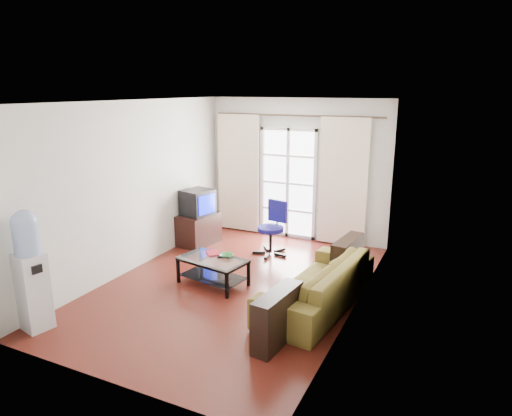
{
  "coord_description": "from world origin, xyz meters",
  "views": [
    {
      "loc": [
        3.01,
        -5.58,
        2.88
      ],
      "look_at": [
        0.2,
        0.35,
        1.14
      ],
      "focal_mm": 32.0,
      "sensor_mm": 36.0,
      "label": 1
    }
  ],
  "objects": [
    {
      "name": "curtain_rod",
      "position": [
        0.0,
        2.5,
        2.38
      ],
      "size": [
        3.3,
        0.04,
        0.04
      ],
      "primitive_type": "cylinder",
      "rotation": [
        0.0,
        1.57,
        0.0
      ],
      "color": "#4C3F2D",
      "rests_on": "wall_back"
    },
    {
      "name": "crt_tv",
      "position": [
        -1.51,
        1.37,
        0.82
      ],
      "size": [
        0.61,
        0.61,
        0.48
      ],
      "rotation": [
        0.0,
        0.0,
        -0.23
      ],
      "color": "black",
      "rests_on": "tv_stand"
    },
    {
      "name": "sofa",
      "position": [
        1.32,
        -0.08,
        0.32
      ],
      "size": [
        2.39,
        1.35,
        0.64
      ],
      "primitive_type": "imported",
      "rotation": [
        0.0,
        0.0,
        -1.68
      ],
      "color": "brown",
      "rests_on": "floor"
    },
    {
      "name": "tv_stand",
      "position": [
        -1.51,
        1.4,
        0.29
      ],
      "size": [
        0.63,
        0.85,
        0.58
      ],
      "primitive_type": "cube",
      "rotation": [
        0.0,
        0.0,
        -0.14
      ],
      "color": "black",
      "rests_on": "floor"
    },
    {
      "name": "wall_back",
      "position": [
        0.0,
        2.6,
        1.35
      ],
      "size": [
        3.6,
        0.02,
        2.7
      ],
      "primitive_type": "cube",
      "color": "silver",
      "rests_on": "floor"
    },
    {
      "name": "ceiling",
      "position": [
        0.0,
        0.0,
        2.7
      ],
      "size": [
        5.2,
        5.2,
        0.0
      ],
      "primitive_type": "plane",
      "rotation": [
        3.14,
        0.0,
        0.0
      ],
      "color": "white",
      "rests_on": "wall_back"
    },
    {
      "name": "wall_left",
      "position": [
        -1.8,
        0.0,
        1.35
      ],
      "size": [
        0.02,
        5.2,
        2.7
      ],
      "primitive_type": "cube",
      "color": "silver",
      "rests_on": "floor"
    },
    {
      "name": "floor",
      "position": [
        0.0,
        0.0,
        0.0
      ],
      "size": [
        5.2,
        5.2,
        0.0
      ],
      "primitive_type": "plane",
      "color": "#5D2016",
      "rests_on": "ground"
    },
    {
      "name": "curtain_left",
      "position": [
        -1.2,
        2.48,
        1.2
      ],
      "size": [
        0.9,
        0.07,
        2.35
      ],
      "primitive_type": "cube",
      "color": "beige",
      "rests_on": "curtain_rod"
    },
    {
      "name": "curtain_right",
      "position": [
        0.95,
        2.48,
        1.2
      ],
      "size": [
        0.9,
        0.07,
        2.35
      ],
      "primitive_type": "cube",
      "color": "beige",
      "rests_on": "curtain_rod"
    },
    {
      "name": "french_door",
      "position": [
        -0.15,
        2.54,
        1.07
      ],
      "size": [
        1.16,
        0.06,
        2.15
      ],
      "color": "white",
      "rests_on": "wall_back"
    },
    {
      "name": "wall_front",
      "position": [
        0.0,
        -2.6,
        1.35
      ],
      "size": [
        3.6,
        0.02,
        2.7
      ],
      "primitive_type": "cube",
      "color": "silver",
      "rests_on": "floor"
    },
    {
      "name": "book",
      "position": [
        -0.47,
        0.02,
        0.42
      ],
      "size": [
        0.44,
        0.44,
        0.02
      ],
      "primitive_type": "imported",
      "rotation": [
        0.0,
        0.0,
        0.74
      ],
      "color": "maroon",
      "rests_on": "coffee_table"
    },
    {
      "name": "wall_right",
      "position": [
        1.8,
        0.0,
        1.35
      ],
      "size": [
        0.02,
        5.2,
        2.7
      ],
      "primitive_type": "cube",
      "color": "silver",
      "rests_on": "floor"
    },
    {
      "name": "remote",
      "position": [
        -0.19,
        0.01,
        0.42
      ],
      "size": [
        0.18,
        0.12,
        0.02
      ],
      "primitive_type": "cube",
      "rotation": [
        0.0,
        0.0,
        0.44
      ],
      "color": "black",
      "rests_on": "coffee_table"
    },
    {
      "name": "radiator",
      "position": [
        0.8,
        2.5,
        0.33
      ],
      "size": [
        0.64,
        0.12,
        0.64
      ],
      "primitive_type": "cube",
      "color": "gray",
      "rests_on": "floor"
    },
    {
      "name": "bowl",
      "position": [
        -0.14,
        0.05,
        0.43
      ],
      "size": [
        0.23,
        0.23,
        0.05
      ],
      "primitive_type": "imported",
      "rotation": [
        0.0,
        0.0,
        0.07
      ],
      "color": "green",
      "rests_on": "coffee_table"
    },
    {
      "name": "coffee_table",
      "position": [
        -0.3,
        -0.1,
        0.26
      ],
      "size": [
        1.09,
        0.74,
        0.41
      ],
      "rotation": [
        0.0,
        0.0,
        -0.17
      ],
      "color": "silver",
      "rests_on": "floor"
    },
    {
      "name": "task_chair",
      "position": [
        -0.03,
        1.49,
        0.28
      ],
      "size": [
        0.76,
        0.76,
        0.95
      ],
      "rotation": [
        0.0,
        0.0,
        -0.19
      ],
      "color": "black",
      "rests_on": "floor"
    },
    {
      "name": "water_cooler",
      "position": [
        -1.6,
        -2.15,
        0.79
      ],
      "size": [
        0.37,
        0.37,
        1.51
      ],
      "rotation": [
        0.0,
        0.0,
        -0.23
      ],
      "color": "silver",
      "rests_on": "floor"
    }
  ]
}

